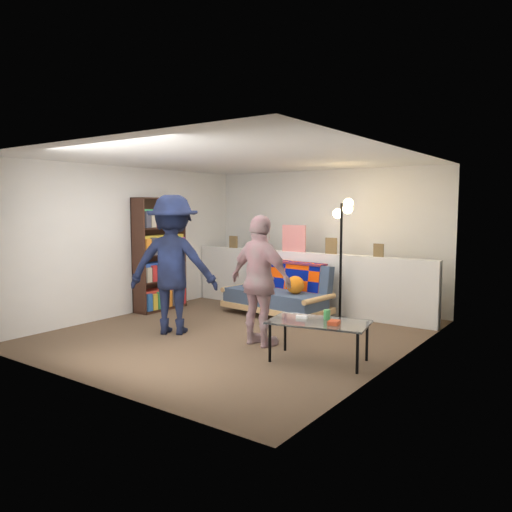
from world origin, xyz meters
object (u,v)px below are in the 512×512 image
(coffee_table, at_px, (319,324))
(bookshelf, at_px, (160,258))
(person_left, at_px, (173,265))
(floor_lamp, at_px, (343,234))
(futon_sofa, at_px, (279,293))
(person_right, at_px, (261,281))

(coffee_table, bearing_deg, bookshelf, 164.89)
(coffee_table, relative_size, person_left, 0.63)
(bookshelf, relative_size, coffee_table, 1.58)
(coffee_table, height_order, floor_lamp, floor_lamp)
(futon_sofa, xyz_separation_m, person_right, (0.77, -1.63, 0.48))
(floor_lamp, bearing_deg, person_right, -96.58)
(coffee_table, bearing_deg, floor_lamp, 109.09)
(person_left, bearing_deg, futon_sofa, -137.25)
(person_right, bearing_deg, bookshelf, -8.04)
(person_left, bearing_deg, coffee_table, 151.31)
(bookshelf, relative_size, floor_lamp, 1.01)
(floor_lamp, relative_size, person_right, 1.14)
(coffee_table, distance_m, person_right, 1.02)
(bookshelf, relative_size, person_right, 1.15)
(futon_sofa, distance_m, bookshelf, 2.14)
(bookshelf, height_order, person_right, bookshelf)
(futon_sofa, distance_m, person_right, 1.86)
(person_left, height_order, person_right, person_left)
(person_left, bearing_deg, person_right, 158.45)
(bookshelf, bearing_deg, coffee_table, -15.11)
(bookshelf, xyz_separation_m, coffee_table, (3.60, -0.97, -0.46))
(bookshelf, bearing_deg, person_right, -16.94)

